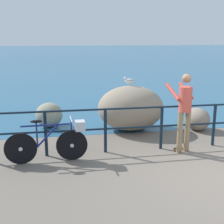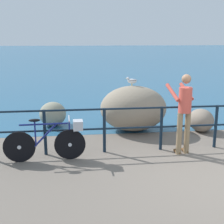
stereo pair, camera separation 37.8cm
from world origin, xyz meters
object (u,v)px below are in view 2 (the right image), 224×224
at_px(breakwater_boulder_right, 201,120).
at_px(seagull, 132,81).
at_px(bicycle, 52,139).
at_px(breakwater_boulder_main, 133,108).
at_px(breakwater_boulder_left, 53,114).
at_px(person_at_railing, 184,110).

bearing_deg(breakwater_boulder_right, seagull, 166.98).
bearing_deg(bicycle, seagull, 42.94).
bearing_deg(seagull, breakwater_boulder_main, 142.94).
bearing_deg(breakwater_boulder_main, breakwater_boulder_left, 163.11).
bearing_deg(person_at_railing, seagull, 8.62).
bearing_deg(breakwater_boulder_left, bicycle, -86.40).
relative_size(person_at_railing, breakwater_boulder_right, 2.19).
bearing_deg(bicycle, breakwater_boulder_left, 91.73).
height_order(bicycle, breakwater_boulder_left, bicycle).
relative_size(breakwater_boulder_main, seagull, 5.63).
bearing_deg(breakwater_boulder_left, seagull, -15.07).
bearing_deg(person_at_railing, breakwater_boulder_left, 36.24).
bearing_deg(breakwater_boulder_right, person_at_railing, -125.01).
xyz_separation_m(breakwater_boulder_left, seagull, (2.23, -0.60, 1.03)).
distance_m(breakwater_boulder_main, breakwater_boulder_left, 2.38).
distance_m(bicycle, breakwater_boulder_left, 2.65).
xyz_separation_m(person_at_railing, breakwater_boulder_left, (-3.02, 2.58, -0.64)).
relative_size(bicycle, seagull, 5.20).
bearing_deg(person_at_railing, breakwater_boulder_main, 8.55).
relative_size(breakwater_boulder_main, breakwater_boulder_right, 2.26).
xyz_separation_m(person_at_railing, breakwater_boulder_right, (1.08, 1.55, -0.68)).
bearing_deg(breakwater_boulder_main, person_at_railing, -68.17).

